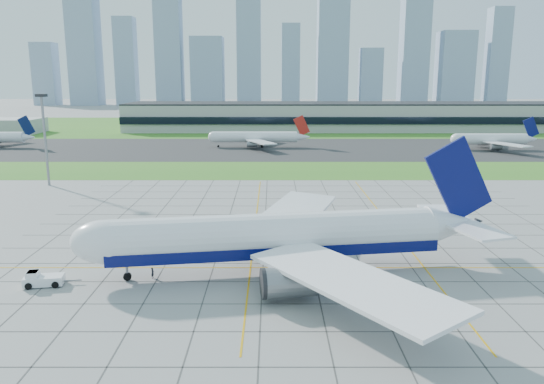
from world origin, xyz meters
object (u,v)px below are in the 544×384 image
object	(u,v)px
airliner	(278,237)
distant_jet_2	(492,139)
crew_near	(153,273)
pushback_tug	(42,279)
distant_jet_1	(256,137)
light_mast	(44,128)

from	to	relation	value
airliner	distant_jet_2	xyz separation A→B (m)	(92.54, 145.35, -1.24)
distant_jet_2	crew_near	bearing A→B (deg)	-127.04
pushback_tug	distant_jet_2	xyz separation A→B (m)	(127.31, 151.04, 3.48)
pushback_tug	crew_near	size ratio (longest dim) A/B	4.90
airliner	distant_jet_1	world-z (taller)	airliner
airliner	light_mast	bearing A→B (deg)	124.20
pushback_tug	crew_near	world-z (taller)	pushback_tug
airliner	distant_jet_1	size ratio (longest dim) A/B	1.56
pushback_tug	distant_jet_1	bearing A→B (deg)	71.49
light_mast	distant_jet_1	distance (m)	102.62
airliner	distant_jet_2	bearing A→B (deg)	48.61
distant_jet_2	airliner	bearing A→B (deg)	-122.48
airliner	crew_near	xyz separation A→B (m)	(-19.18, -2.69, -4.89)
distant_jet_1	light_mast	bearing A→B (deg)	-123.73
light_mast	distant_jet_2	distance (m)	175.03
airliner	distant_jet_1	bearing A→B (deg)	84.01
crew_near	pushback_tug	bearing A→B (deg)	114.14
airliner	pushback_tug	xyz separation A→B (m)	(-34.77, -5.68, -4.73)
distant_jet_1	airliner	bearing A→B (deg)	-87.08
airliner	distant_jet_2	distance (m)	172.32
distant_jet_1	distant_jet_2	world-z (taller)	same
light_mast	crew_near	xyz separation A→B (m)	(45.27, -71.53, -15.34)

